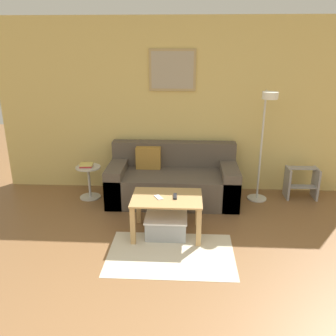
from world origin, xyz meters
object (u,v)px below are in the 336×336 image
coffee_table (167,205)px  side_table (89,179)px  storage_bin (166,226)px  couch (173,181)px  floor_lamp (265,132)px  remote_control (175,196)px  book_stack (86,165)px  step_stool (301,182)px  cell_phone (159,197)px

coffee_table → side_table: bearing=140.1°
coffee_table → storage_bin: 0.26m
couch → floor_lamp: floor_lamp is taller
couch → remote_control: size_ratio=12.27×
coffee_table → book_stack: (-1.23, 1.00, 0.13)m
book_stack → step_stool: book_stack is taller
couch → step_stool: bearing=4.5°
book_stack → storage_bin: bearing=-40.6°
remote_control → couch: bearing=91.6°
coffee_table → floor_lamp: 1.72m
side_table → remote_control: size_ratio=3.23×
side_table → floor_lamp: bearing=-1.5°
coffee_table → cell_phone: bearing=-167.9°
coffee_table → remote_control: size_ratio=5.47×
book_stack → step_stool: size_ratio=0.43×
floor_lamp → storage_bin: bearing=-142.4°
floor_lamp → cell_phone: 1.77m
coffee_table → book_stack: 1.59m
couch → cell_phone: couch is taller
cell_phone → book_stack: bearing=109.4°
storage_bin → step_stool: 2.28m
side_table → book_stack: size_ratio=2.47×
coffee_table → step_stool: size_ratio=1.79×
floor_lamp → step_stool: (0.65, 0.23, -0.81)m
remote_control → step_stool: size_ratio=0.33×
floor_lamp → book_stack: size_ratio=8.15×
coffee_table → cell_phone: size_ratio=5.86×
storage_bin → step_stool: step_stool is taller
side_table → remote_control: 1.66m
cell_phone → coffee_table: bearing=-16.3°
step_stool → book_stack: bearing=-176.9°
couch → remote_control: bearing=-85.9°
step_stool → coffee_table: bearing=-148.6°
remote_control → book_stack: bearing=140.5°
book_stack → remote_control: book_stack is taller
coffee_table → side_table: 1.57m
floor_lamp → cell_phone: size_ratio=11.40×
couch → coffee_table: (-0.02, -1.03, 0.10)m
storage_bin → remote_control: size_ratio=3.31×
couch → cell_phone: size_ratio=13.15×
floor_lamp → side_table: size_ratio=3.30×
remote_control → cell_phone: 0.19m
side_table → cell_phone: (1.11, -1.03, 0.19)m
storage_bin → cell_phone: size_ratio=3.54×
coffee_table → couch: bearing=88.7°
coffee_table → remote_control: remote_control is taller
side_table → step_stool: (3.13, 0.17, -0.04)m
book_stack → cell_phone: book_stack is taller
book_stack → remote_control: bearing=-37.1°
side_table → cell_phone: bearing=-42.8°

